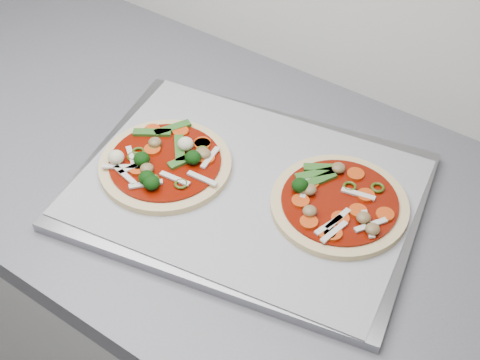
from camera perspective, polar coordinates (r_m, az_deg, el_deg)
The scene contains 6 objects.
base_cabinet at distance 1.39m, azimuth -3.27°, elevation -12.57°, with size 3.60×0.60×0.86m, color silver.
countertop at distance 1.04m, azimuth -4.27°, elevation 0.78°, with size 3.60×0.60×0.04m, color slate.
baking_tray at distance 0.97m, azimuth 0.58°, elevation -0.96°, with size 0.49×0.36×0.02m, color gray.
parchment at distance 0.96m, azimuth 0.59°, elevation -0.59°, with size 0.47×0.34×0.00m, color #A5A5AA.
pizza_left at distance 0.99m, azimuth -6.43°, elevation 1.49°, with size 0.27×0.27×0.03m.
pizza_right at distance 0.94m, azimuth 8.35°, elevation -1.94°, with size 0.23×0.23×0.03m.
Camera 1 is at (0.49, 0.74, 1.61)m, focal length 50.00 mm.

